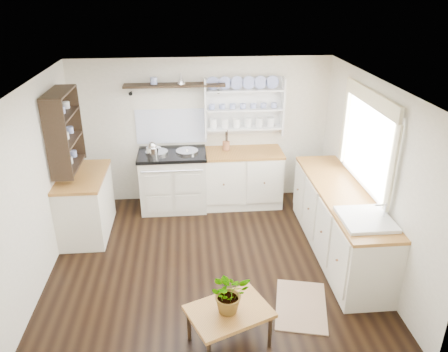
{
  "coord_description": "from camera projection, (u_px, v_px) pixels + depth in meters",
  "views": [
    {
      "loc": [
        -0.24,
        -4.7,
        3.33
      ],
      "look_at": [
        0.2,
        0.25,
        1.1
      ],
      "focal_mm": 35.0,
      "sensor_mm": 36.0,
      "label": 1
    }
  ],
  "objects": [
    {
      "name": "window",
      "position": [
        367.0,
        139.0,
        5.31
      ],
      "size": [
        0.08,
        1.55,
        1.22
      ],
      "color": "white",
      "rests_on": "wall_right"
    },
    {
      "name": "belfast_sink",
      "position": [
        364.0,
        228.0,
        4.88
      ],
      "size": [
        0.55,
        0.6,
        0.45
      ],
      "color": "white",
      "rests_on": "right_cabinets"
    },
    {
      "name": "floor_rug",
      "position": [
        301.0,
        306.0,
        4.88
      ],
      "size": [
        0.73,
        0.96,
        0.02
      ],
      "primitive_type": "cube",
      "rotation": [
        0.0,
        0.0,
        -0.24
      ],
      "color": "#7A6147",
      "rests_on": "floor"
    },
    {
      "name": "kettle",
      "position": [
        153.0,
        149.0,
        6.49
      ],
      "size": [
        0.18,
        0.18,
        0.22
      ],
      "primitive_type": null,
      "color": "silver",
      "rests_on": "aga_cooker"
    },
    {
      "name": "ceiling",
      "position": [
        207.0,
        85.0,
        4.72
      ],
      "size": [
        4.0,
        3.8,
        0.01
      ],
      "primitive_type": "cube",
      "color": "white",
      "rests_on": "wall_back"
    },
    {
      "name": "left_cabinets",
      "position": [
        86.0,
        203.0,
        6.15
      ],
      "size": [
        0.62,
        1.13,
        0.9
      ],
      "color": "beige",
      "rests_on": "floor"
    },
    {
      "name": "wall_back",
      "position": [
        202.0,
        131.0,
        6.91
      ],
      "size": [
        4.0,
        0.02,
        2.3
      ],
      "primitive_type": "cube",
      "color": "beige",
      "rests_on": "ground"
    },
    {
      "name": "right_cabinets",
      "position": [
        339.0,
        221.0,
        5.7
      ],
      "size": [
        0.62,
        2.43,
        0.9
      ],
      "color": "beige",
      "rests_on": "floor"
    },
    {
      "name": "potted_plant",
      "position": [
        229.0,
        292.0,
        4.14
      ],
      "size": [
        0.45,
        0.41,
        0.42
      ],
      "primitive_type": "imported",
      "rotation": [
        0.0,
        0.0,
        0.26
      ],
      "color": "#3F7233",
      "rests_on": "center_table"
    },
    {
      "name": "high_shelf",
      "position": [
        175.0,
        86.0,
        6.46
      ],
      "size": [
        1.5,
        0.29,
        0.16
      ],
      "color": "black",
      "rests_on": "wall_back"
    },
    {
      "name": "wall_left",
      "position": [
        36.0,
        188.0,
        5.03
      ],
      "size": [
        0.02,
        3.8,
        2.3
      ],
      "primitive_type": "cube",
      "color": "beige",
      "rests_on": "ground"
    },
    {
      "name": "aga_cooker",
      "position": [
        173.0,
        180.0,
        6.85
      ],
      "size": [
        1.04,
        0.72,
        0.96
      ],
      "color": "beige",
      "rests_on": "floor"
    },
    {
      "name": "plate_rack",
      "position": [
        244.0,
        106.0,
        6.77
      ],
      "size": [
        1.2,
        0.22,
        0.9
      ],
      "color": "white",
      "rests_on": "wall_back"
    },
    {
      "name": "back_cabinets",
      "position": [
        241.0,
        177.0,
        6.97
      ],
      "size": [
        1.27,
        0.63,
        0.9
      ],
      "color": "beige",
      "rests_on": "floor"
    },
    {
      "name": "wall_right",
      "position": [
        372.0,
        175.0,
        5.35
      ],
      "size": [
        0.02,
        3.8,
        2.3
      ],
      "primitive_type": "cube",
      "color": "beige",
      "rests_on": "ground"
    },
    {
      "name": "utensil_crock",
      "position": [
        226.0,
        146.0,
        6.81
      ],
      "size": [
        0.11,
        0.11,
        0.13
      ],
      "primitive_type": "cylinder",
      "color": "#985B37",
      "rests_on": "back_cabinets"
    },
    {
      "name": "floor",
      "position": [
        210.0,
        262.0,
        5.66
      ],
      "size": [
        4.0,
        3.8,
        0.01
      ],
      "primitive_type": "cube",
      "color": "black",
      "rests_on": "ground"
    },
    {
      "name": "left_shelving",
      "position": [
        64.0,
        130.0,
        5.69
      ],
      "size": [
        0.28,
        0.8,
        1.05
      ],
      "primitive_type": "cube",
      "color": "black",
      "rests_on": "wall_left"
    },
    {
      "name": "center_table",
      "position": [
        229.0,
        314.0,
        4.24
      ],
      "size": [
        0.92,
        0.8,
        0.42
      ],
      "rotation": [
        0.0,
        0.0,
        0.4
      ],
      "color": "brown",
      "rests_on": "floor"
    }
  ]
}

